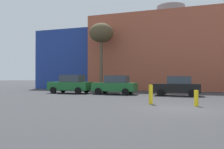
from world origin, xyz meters
The scene contains 8 objects.
ground_plane centered at (0.00, 0.00, 0.00)m, with size 200.00×200.00×0.00m, color #38383A.
building_backdrop centered at (-2.33, 21.92, 4.72)m, with size 38.15×12.24×11.87m.
parked_car_0 centered at (-11.28, 8.80, 0.94)m, with size 4.38×2.15×1.90m.
parked_car_1 centered at (-6.43, 8.80, 0.90)m, with size 4.19×2.05×1.81m.
parked_car_2 centered at (-0.62, 8.80, 0.87)m, with size 4.02×1.97×1.74m.
bare_tree_1 centered at (-9.90, 13.87, 6.93)m, with size 2.95×2.95×8.27m.
bollard_yellow_0 centered at (0.88, 1.29, 0.45)m, with size 0.24×0.24×0.91m, color yellow.
bollard_yellow_1 centered at (-1.73, 1.52, 0.59)m, with size 0.24×0.24×1.18m, color yellow.
Camera 1 is at (0.75, -12.91, 1.63)m, focal length 37.93 mm.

